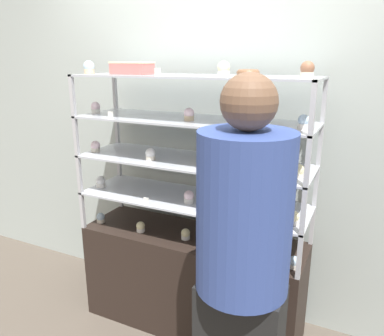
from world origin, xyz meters
name	(u,v)px	position (x,y,z in m)	size (l,w,h in m)	color
ground_plane	(192,322)	(0.00, 0.00, 0.00)	(20.00, 20.00, 0.00)	brown
back_wall	(215,131)	(0.00, 0.37, 1.30)	(8.00, 0.05, 2.60)	#A8B2AD
display_base	(192,280)	(0.00, 0.00, 0.34)	(1.46, 0.45, 0.67)	black
display_riser_lower	(192,201)	(0.00, 0.00, 0.91)	(1.46, 0.45, 0.25)	#B7B7BC
display_riser_middle	(192,162)	(0.00, 0.00, 1.17)	(1.46, 0.45, 0.25)	#B7B7BC
display_riser_upper	(192,121)	(0.00, 0.00, 1.42)	(1.46, 0.45, 0.25)	#B7B7BC
display_riser_top	(192,78)	(0.00, 0.00, 1.67)	(1.46, 0.45, 0.25)	#B7B7BC
layer_cake_centerpiece	(217,155)	(0.17, -0.01, 1.24)	(0.18, 0.18, 0.11)	#DBBC84
sheet_cake_frosted	(132,68)	(-0.39, -0.04, 1.73)	(0.24, 0.15, 0.07)	#C66660
cupcake_0	(101,218)	(-0.67, -0.10, 0.71)	(0.06, 0.06, 0.07)	beige
cupcake_1	(141,227)	(-0.33, -0.10, 0.71)	(0.06, 0.06, 0.07)	white
cupcake_2	(186,234)	(-0.01, -0.06, 0.71)	(0.06, 0.06, 0.07)	white
cupcake_3	(239,243)	(0.34, -0.03, 0.71)	(0.06, 0.06, 0.07)	#CCB28C
cupcake_4	(294,262)	(0.68, -0.12, 0.71)	(0.06, 0.06, 0.07)	beige
price_tag_0	(238,260)	(0.39, -0.21, 0.70)	(0.04, 0.00, 0.04)	white
cupcake_5	(101,182)	(-0.67, -0.07, 0.96)	(0.06, 0.06, 0.08)	white
cupcake_6	(189,197)	(0.01, -0.07, 0.96)	(0.06, 0.06, 0.08)	white
cupcake_7	(293,218)	(0.65, -0.11, 0.96)	(0.06, 0.06, 0.08)	white
price_tag_1	(146,201)	(-0.21, -0.21, 0.95)	(0.04, 0.00, 0.04)	white
cupcake_8	(95,147)	(-0.68, -0.08, 1.22)	(0.06, 0.06, 0.07)	beige
cupcake_9	(150,154)	(-0.23, -0.11, 1.22)	(0.06, 0.06, 0.07)	beige
cupcake_10	(298,171)	(0.65, -0.08, 1.22)	(0.06, 0.06, 0.07)	beige
price_tag_2	(252,175)	(0.44, -0.21, 1.20)	(0.04, 0.00, 0.04)	white
cupcake_11	(96,108)	(-0.68, -0.05, 1.47)	(0.06, 0.06, 0.07)	white
cupcake_12	(189,114)	(0.01, -0.06, 1.47)	(0.06, 0.06, 0.07)	#CCB28C
cupcake_13	(304,122)	(0.66, -0.06, 1.47)	(0.06, 0.06, 0.07)	white
price_tag_3	(110,115)	(-0.44, -0.21, 1.46)	(0.04, 0.00, 0.04)	white
cupcake_14	(89,68)	(-0.68, -0.09, 1.73)	(0.07, 0.07, 0.08)	#CCB28C
cupcake_15	(224,69)	(0.22, -0.07, 1.73)	(0.07, 0.07, 0.08)	white
cupcake_16	(307,70)	(0.66, -0.10, 1.73)	(0.07, 0.07, 0.08)	beige
price_tag_4	(158,72)	(-0.11, -0.21, 1.71)	(0.04, 0.00, 0.04)	white
donut_glazed	(248,73)	(0.34, -0.02, 1.71)	(0.12, 0.12, 0.04)	brown
customer_figure	(242,262)	(0.53, -0.60, 0.93)	(0.40, 0.40, 1.73)	black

